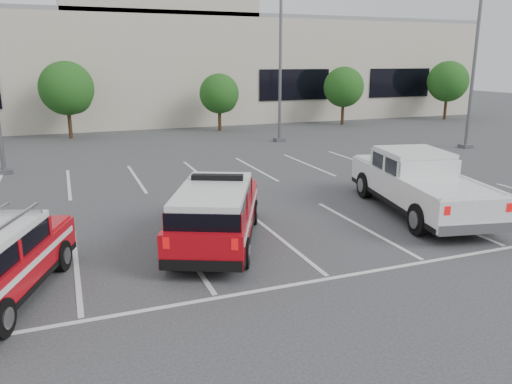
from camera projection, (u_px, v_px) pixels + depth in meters
The scene contains 11 objects.
ground at pixel (280, 239), 13.98m from camera, with size 120.00×120.00×0.00m, color #333335.
stall_markings at pixel (230, 198), 18.04m from camera, with size 23.00×15.00×0.01m, color silver.
convention_building at pixel (129, 62), 41.59m from camera, with size 60.00×16.99×13.20m.
tree_mid_left at pixel (68, 90), 31.39m from camera, with size 3.37×3.37×4.85m.
tree_mid_right at pixel (220, 95), 35.00m from camera, with size 2.77×2.77×3.99m.
tree_right at pixel (344, 88), 38.41m from camera, with size 3.07×3.07×4.42m.
tree_far_right at pixel (448, 83), 41.82m from camera, with size 3.37×3.37×4.85m.
light_pole_mid at pixel (280, 55), 29.53m from camera, with size 0.90×0.60×10.24m.
light_pole_right at pixel (475, 54), 27.25m from camera, with size 0.90×0.60×10.24m.
fire_chief_suv at pixel (216, 218), 13.38m from camera, with size 3.89×5.54×1.84m.
white_pickup at pixel (418, 189), 16.26m from camera, with size 3.47×6.76×1.98m.
Camera 1 is at (-5.37, -12.06, 4.82)m, focal length 35.00 mm.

